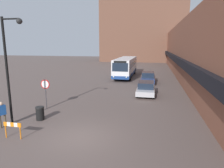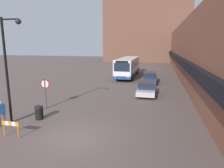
{
  "view_description": "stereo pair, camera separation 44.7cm",
  "coord_description": "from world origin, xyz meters",
  "px_view_note": "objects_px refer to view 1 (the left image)",
  "views": [
    {
      "loc": [
        3.94,
        -9.94,
        5.17
      ],
      "look_at": [
        0.24,
        7.59,
        1.67
      ],
      "focal_mm": 32.0,
      "sensor_mm": 36.0,
      "label": 1
    },
    {
      "loc": [
        4.38,
        -9.85,
        5.17
      ],
      "look_at": [
        0.24,
        7.59,
        1.67
      ],
      "focal_mm": 32.0,
      "sensor_mm": 36.0,
      "label": 2
    }
  ],
  "objects_px": {
    "parked_car_front": "(146,88)",
    "trash_bin": "(40,113)",
    "city_bus": "(126,66)",
    "stop_sign": "(45,88)",
    "construction_barricade": "(13,127)",
    "parked_car_middle": "(148,77)",
    "street_lamp": "(10,60)",
    "pedestrian": "(2,112)"
  },
  "relations": [
    {
      "from": "parked_car_front",
      "to": "trash_bin",
      "type": "distance_m",
      "value": 11.22
    },
    {
      "from": "city_bus",
      "to": "stop_sign",
      "type": "relative_size",
      "value": 4.67
    },
    {
      "from": "stop_sign",
      "to": "trash_bin",
      "type": "bearing_deg",
      "value": -69.9
    },
    {
      "from": "stop_sign",
      "to": "construction_barricade",
      "type": "xyz_separation_m",
      "value": [
        0.95,
        -5.26,
        -1.11
      ]
    },
    {
      "from": "parked_car_middle",
      "to": "stop_sign",
      "type": "xyz_separation_m",
      "value": [
        -7.81,
        -13.46,
        1.02
      ]
    },
    {
      "from": "stop_sign",
      "to": "street_lamp",
      "type": "xyz_separation_m",
      "value": [
        -0.45,
        -3.25,
        2.45
      ]
    },
    {
      "from": "parked_car_front",
      "to": "parked_car_middle",
      "type": "bearing_deg",
      "value": 90.0
    },
    {
      "from": "city_bus",
      "to": "trash_bin",
      "type": "distance_m",
      "value": 20.99
    },
    {
      "from": "trash_bin",
      "to": "construction_barricade",
      "type": "height_order",
      "value": "trash_bin"
    },
    {
      "from": "city_bus",
      "to": "construction_barricade",
      "type": "height_order",
      "value": "city_bus"
    },
    {
      "from": "parked_car_front",
      "to": "stop_sign",
      "type": "bearing_deg",
      "value": -140.53
    },
    {
      "from": "city_bus",
      "to": "street_lamp",
      "type": "bearing_deg",
      "value": -101.58
    },
    {
      "from": "parked_car_middle",
      "to": "pedestrian",
      "type": "bearing_deg",
      "value": -116.04
    },
    {
      "from": "city_bus",
      "to": "pedestrian",
      "type": "relative_size",
      "value": 6.78
    },
    {
      "from": "city_bus",
      "to": "stop_sign",
      "type": "bearing_deg",
      "value": -102.23
    },
    {
      "from": "pedestrian",
      "to": "construction_barricade",
      "type": "bearing_deg",
      "value": -96.1
    },
    {
      "from": "pedestrian",
      "to": "parked_car_front",
      "type": "bearing_deg",
      "value": -9.57
    },
    {
      "from": "trash_bin",
      "to": "construction_barricade",
      "type": "xyz_separation_m",
      "value": [
        0.08,
        -2.89,
        0.19
      ]
    },
    {
      "from": "trash_bin",
      "to": "construction_barricade",
      "type": "bearing_deg",
      "value": -88.36
    },
    {
      "from": "parked_car_front",
      "to": "trash_bin",
      "type": "relative_size",
      "value": 4.42
    },
    {
      "from": "parked_car_front",
      "to": "parked_car_middle",
      "type": "xyz_separation_m",
      "value": [
        0.0,
        7.02,
        0.05
      ]
    },
    {
      "from": "city_bus",
      "to": "pedestrian",
      "type": "distance_m",
      "value": 22.9
    },
    {
      "from": "trash_bin",
      "to": "parked_car_middle",
      "type": "bearing_deg",
      "value": 66.31
    },
    {
      "from": "parked_car_middle",
      "to": "stop_sign",
      "type": "height_order",
      "value": "stop_sign"
    },
    {
      "from": "street_lamp",
      "to": "trash_bin",
      "type": "relative_size",
      "value": 7.26
    },
    {
      "from": "parked_car_middle",
      "to": "construction_barricade",
      "type": "xyz_separation_m",
      "value": [
        -6.86,
        -18.72,
        -0.09
      ]
    },
    {
      "from": "stop_sign",
      "to": "pedestrian",
      "type": "relative_size",
      "value": 1.45
    },
    {
      "from": "street_lamp",
      "to": "construction_barricade",
      "type": "height_order",
      "value": "street_lamp"
    },
    {
      "from": "trash_bin",
      "to": "stop_sign",
      "type": "bearing_deg",
      "value": 110.1
    },
    {
      "from": "construction_barricade",
      "to": "parked_car_front",
      "type": "bearing_deg",
      "value": 59.59
    },
    {
      "from": "parked_car_middle",
      "to": "parked_car_front",
      "type": "bearing_deg",
      "value": -90.0
    },
    {
      "from": "parked_car_front",
      "to": "street_lamp",
      "type": "relative_size",
      "value": 0.61
    },
    {
      "from": "pedestrian",
      "to": "street_lamp",
      "type": "bearing_deg",
      "value": 9.49
    },
    {
      "from": "city_bus",
      "to": "parked_car_front",
      "type": "relative_size",
      "value": 2.72
    },
    {
      "from": "parked_car_front",
      "to": "construction_barricade",
      "type": "xyz_separation_m",
      "value": [
        -6.86,
        -11.7,
        -0.04
      ]
    },
    {
      "from": "city_bus",
      "to": "construction_barricade",
      "type": "bearing_deg",
      "value": -97.31
    },
    {
      "from": "street_lamp",
      "to": "stop_sign",
      "type": "bearing_deg",
      "value": 82.17
    },
    {
      "from": "street_lamp",
      "to": "trash_bin",
      "type": "xyz_separation_m",
      "value": [
        1.31,
        0.88,
        -3.75
      ]
    },
    {
      "from": "city_bus",
      "to": "street_lamp",
      "type": "height_order",
      "value": "street_lamp"
    },
    {
      "from": "construction_barricade",
      "to": "parked_car_middle",
      "type": "bearing_deg",
      "value": 69.86
    },
    {
      "from": "street_lamp",
      "to": "pedestrian",
      "type": "relative_size",
      "value": 4.1
    },
    {
      "from": "city_bus",
      "to": "pedestrian",
      "type": "xyz_separation_m",
      "value": [
        -4.72,
        -22.4,
        -0.68
      ]
    }
  ]
}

